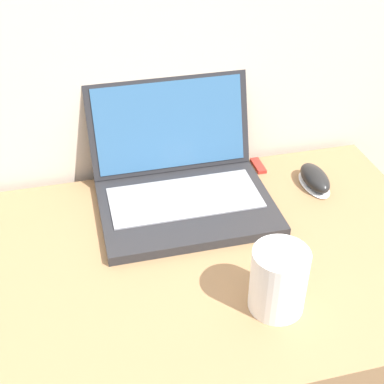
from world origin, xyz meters
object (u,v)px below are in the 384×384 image
laptop (181,179)px  usb_stick (258,166)px  drink_cup (279,279)px  computer_mouse (315,179)px

laptop → usb_stick: bearing=19.9°
laptop → drink_cup: 0.35m
computer_mouse → usb_stick: bearing=133.3°
computer_mouse → usb_stick: 0.14m
laptop → drink_cup: (0.08, -0.34, 0.01)m
drink_cup → computer_mouse: drink_cup is taller
drink_cup → computer_mouse: 0.37m
laptop → computer_mouse: bearing=-5.4°
computer_mouse → usb_stick: (-0.09, 0.10, -0.01)m
laptop → computer_mouse: 0.30m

